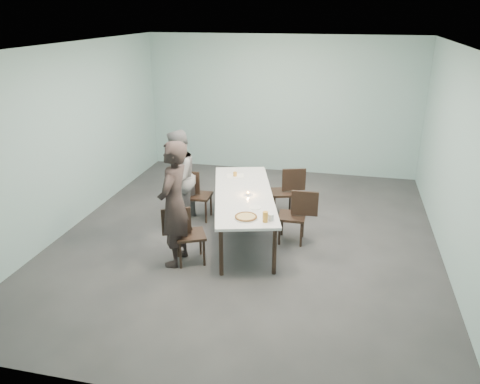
% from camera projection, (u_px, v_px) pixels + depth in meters
% --- Properties ---
extents(ground, '(7.00, 7.00, 0.00)m').
position_uv_depth(ground, '(247.00, 237.00, 7.67)').
color(ground, '#333335').
rests_on(ground, ground).
extents(room_shell, '(6.02, 7.02, 3.01)m').
position_uv_depth(room_shell, '(248.00, 115.00, 6.93)').
color(room_shell, '#94BABA').
rests_on(room_shell, ground).
extents(table, '(1.56, 2.75, 0.75)m').
position_uv_depth(table, '(244.00, 196.00, 7.48)').
color(table, white).
rests_on(table, ground).
extents(chair_near_left, '(0.65, 0.56, 0.87)m').
position_uv_depth(chair_near_left, '(184.00, 231.00, 6.74)').
color(chair_near_left, black).
rests_on(chair_near_left, ground).
extents(chair_far_left, '(0.62, 0.43, 0.87)m').
position_uv_depth(chair_far_left, '(194.00, 192.00, 8.19)').
color(chair_far_left, black).
rests_on(chair_far_left, ground).
extents(chair_near_right, '(0.61, 0.43, 0.87)m').
position_uv_depth(chair_near_right, '(297.00, 213.00, 7.35)').
color(chair_near_right, black).
rests_on(chair_near_right, ground).
extents(chair_far_right, '(0.65, 0.53, 0.87)m').
position_uv_depth(chair_far_right, '(287.00, 189.00, 8.33)').
color(chair_far_right, black).
rests_on(chair_far_right, ground).
extents(diner_near, '(0.47, 0.69, 1.84)m').
position_uv_depth(diner_near, '(174.00, 204.00, 6.59)').
color(diner_near, black).
rests_on(diner_near, ground).
extents(diner_far, '(0.64, 0.81, 1.63)m').
position_uv_depth(diner_far, '(178.00, 178.00, 7.94)').
color(diner_far, slate).
rests_on(diner_far, ground).
extents(pizza, '(0.34, 0.34, 0.04)m').
position_uv_depth(pizza, '(246.00, 217.00, 6.56)').
color(pizza, white).
rests_on(pizza, table).
extents(side_plate, '(0.18, 0.18, 0.01)m').
position_uv_depth(side_plate, '(255.00, 207.00, 6.90)').
color(side_plate, white).
rests_on(side_plate, table).
extents(beer_glass, '(0.08, 0.08, 0.15)m').
position_uv_depth(beer_glass, '(265.00, 217.00, 6.42)').
color(beer_glass, gold).
rests_on(beer_glass, table).
extents(water_tumbler, '(0.08, 0.08, 0.09)m').
position_uv_depth(water_tumbler, '(271.00, 217.00, 6.49)').
color(water_tumbler, silver).
rests_on(water_tumbler, table).
extents(tealight, '(0.06, 0.06, 0.05)m').
position_uv_depth(tealight, '(248.00, 194.00, 7.36)').
color(tealight, silver).
rests_on(tealight, table).
extents(amber_tumbler, '(0.07, 0.07, 0.08)m').
position_uv_depth(amber_tumbler, '(235.00, 174.00, 8.18)').
color(amber_tumbler, gold).
rests_on(amber_tumbler, table).
extents(menu, '(0.35, 0.29, 0.01)m').
position_uv_depth(menu, '(235.00, 176.00, 8.21)').
color(menu, silver).
rests_on(menu, table).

